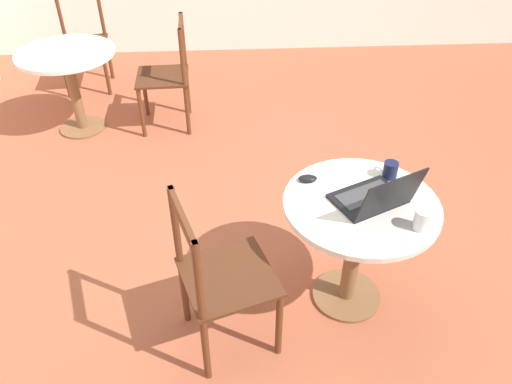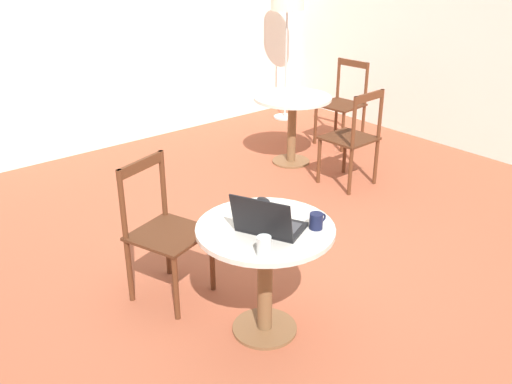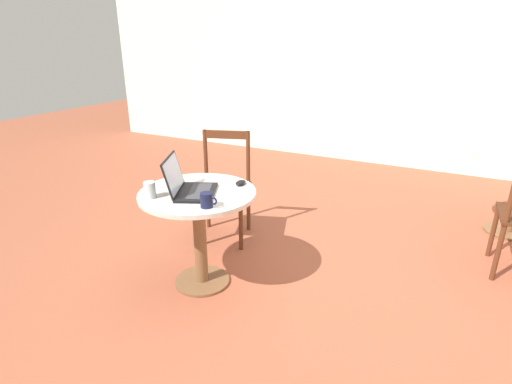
{
  "view_description": "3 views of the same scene",
  "coord_description": "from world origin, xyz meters",
  "px_view_note": "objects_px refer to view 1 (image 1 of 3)",
  "views": [
    {
      "loc": [
        -2.48,
        0.22,
        2.29
      ],
      "look_at": [
        -0.24,
        0.08,
        0.54
      ],
      "focal_mm": 35.0,
      "sensor_mm": 36.0,
      "label": 1
    },
    {
      "loc": [
        -2.44,
        -2.57,
        2.22
      ],
      "look_at": [
        -0.27,
        0.03,
        0.68
      ],
      "focal_mm": 40.0,
      "sensor_mm": 36.0,
      "label": 2
    },
    {
      "loc": [
        0.91,
        -2.48,
        1.67
      ],
      "look_at": [
        -0.39,
        0.07,
        0.57
      ],
      "focal_mm": 28.0,
      "sensor_mm": 36.0,
      "label": 3
    }
  ],
  "objects_px": {
    "chair_mid_right": "(84,41)",
    "drinking_glass": "(422,220)",
    "laptop": "(375,197)",
    "mouse": "(308,178)",
    "chair_mid_front": "(168,76)",
    "mug": "(390,170)",
    "cafe_table_near": "(358,226)",
    "chair_near_back": "(220,279)",
    "cafe_table_mid": "(69,70)"
  },
  "relations": [
    {
      "from": "cafe_table_mid",
      "to": "laptop",
      "type": "height_order",
      "value": "laptop"
    },
    {
      "from": "laptop",
      "to": "chair_mid_right",
      "type": "bearing_deg",
      "value": 35.37
    },
    {
      "from": "laptop",
      "to": "mug",
      "type": "relative_size",
      "value": 3.88
    },
    {
      "from": "cafe_table_mid",
      "to": "chair_mid_right",
      "type": "bearing_deg",
      "value": 5.41
    },
    {
      "from": "drinking_glass",
      "to": "cafe_table_mid",
      "type": "bearing_deg",
      "value": 43.97
    },
    {
      "from": "cafe_table_mid",
      "to": "mouse",
      "type": "bearing_deg",
      "value": -137.41
    },
    {
      "from": "mug",
      "to": "drinking_glass",
      "type": "distance_m",
      "value": 0.42
    },
    {
      "from": "laptop",
      "to": "chair_near_back",
      "type": "bearing_deg",
      "value": 105.55
    },
    {
      "from": "chair_near_back",
      "to": "laptop",
      "type": "height_order",
      "value": "laptop"
    },
    {
      "from": "laptop",
      "to": "drinking_glass",
      "type": "height_order",
      "value": "laptop"
    },
    {
      "from": "chair_near_back",
      "to": "mouse",
      "type": "xyz_separation_m",
      "value": [
        0.44,
        -0.48,
        0.26
      ]
    },
    {
      "from": "chair_mid_front",
      "to": "chair_mid_right",
      "type": "bearing_deg",
      "value": 46.46
    },
    {
      "from": "chair_near_back",
      "to": "laptop",
      "type": "relative_size",
      "value": 2.1
    },
    {
      "from": "cafe_table_near",
      "to": "drinking_glass",
      "type": "height_order",
      "value": "drinking_glass"
    },
    {
      "from": "chair_near_back",
      "to": "mug",
      "type": "bearing_deg",
      "value": -63.99
    },
    {
      "from": "cafe_table_near",
      "to": "laptop",
      "type": "height_order",
      "value": "laptop"
    },
    {
      "from": "chair_near_back",
      "to": "mug",
      "type": "xyz_separation_m",
      "value": [
        0.45,
        -0.92,
        0.29
      ]
    },
    {
      "from": "chair_mid_right",
      "to": "laptop",
      "type": "relative_size",
      "value": 2.1
    },
    {
      "from": "cafe_table_mid",
      "to": "chair_mid_right",
      "type": "height_order",
      "value": "chair_mid_right"
    },
    {
      "from": "chair_near_back",
      "to": "chair_mid_front",
      "type": "bearing_deg",
      "value": 10.54
    },
    {
      "from": "chair_mid_right",
      "to": "mug",
      "type": "height_order",
      "value": "chair_mid_right"
    },
    {
      "from": "chair_mid_front",
      "to": "laptop",
      "type": "relative_size",
      "value": 2.1
    },
    {
      "from": "mouse",
      "to": "drinking_glass",
      "type": "distance_m",
      "value": 0.62
    },
    {
      "from": "cafe_table_near",
      "to": "mug",
      "type": "distance_m",
      "value": 0.35
    },
    {
      "from": "cafe_table_mid",
      "to": "chair_near_back",
      "type": "height_order",
      "value": "chair_near_back"
    },
    {
      "from": "chair_near_back",
      "to": "drinking_glass",
      "type": "bearing_deg",
      "value": -88.01
    },
    {
      "from": "cafe_table_mid",
      "to": "chair_mid_front",
      "type": "bearing_deg",
      "value": -87.8
    },
    {
      "from": "chair_mid_right",
      "to": "drinking_glass",
      "type": "height_order",
      "value": "chair_mid_right"
    },
    {
      "from": "chair_mid_front",
      "to": "mug",
      "type": "xyz_separation_m",
      "value": [
        -1.88,
        -1.35,
        0.29
      ]
    },
    {
      "from": "cafe_table_mid",
      "to": "chair_mid_front",
      "type": "relative_size",
      "value": 0.85
    },
    {
      "from": "cafe_table_mid",
      "to": "mouse",
      "type": "distance_m",
      "value": 2.53
    },
    {
      "from": "chair_mid_front",
      "to": "mouse",
      "type": "relative_size",
      "value": 9.32
    },
    {
      "from": "chair_mid_right",
      "to": "laptop",
      "type": "bearing_deg",
      "value": -144.63
    },
    {
      "from": "chair_near_back",
      "to": "chair_mid_right",
      "type": "relative_size",
      "value": 1.0
    },
    {
      "from": "cafe_table_near",
      "to": "cafe_table_mid",
      "type": "distance_m",
      "value": 2.83
    },
    {
      "from": "mouse",
      "to": "chair_mid_right",
      "type": "bearing_deg",
      "value": 33.3
    },
    {
      "from": "cafe_table_mid",
      "to": "chair_mid_right",
      "type": "distance_m",
      "value": 0.87
    },
    {
      "from": "drinking_glass",
      "to": "mouse",
      "type": "bearing_deg",
      "value": 49.58
    },
    {
      "from": "cafe_table_near",
      "to": "cafe_table_mid",
      "type": "relative_size",
      "value": 1.0
    },
    {
      "from": "laptop",
      "to": "mouse",
      "type": "bearing_deg",
      "value": 53.78
    },
    {
      "from": "chair_near_back",
      "to": "mug",
      "type": "height_order",
      "value": "chair_near_back"
    },
    {
      "from": "mug",
      "to": "chair_mid_right",
      "type": "bearing_deg",
      "value": 39.42
    },
    {
      "from": "chair_mid_right",
      "to": "mouse",
      "type": "height_order",
      "value": "chair_mid_right"
    },
    {
      "from": "chair_near_back",
      "to": "chair_mid_right",
      "type": "xyz_separation_m",
      "value": [
        3.16,
        1.31,
        0.0
      ]
    },
    {
      "from": "chair_mid_right",
      "to": "mug",
      "type": "xyz_separation_m",
      "value": [
        -2.71,
        -2.23,
        0.29
      ]
    },
    {
      "from": "cafe_table_near",
      "to": "chair_mid_front",
      "type": "height_order",
      "value": "chair_mid_front"
    },
    {
      "from": "cafe_table_near",
      "to": "chair_near_back",
      "type": "bearing_deg",
      "value": 108.39
    },
    {
      "from": "chair_mid_right",
      "to": "drinking_glass",
      "type": "bearing_deg",
      "value": -144.11
    },
    {
      "from": "cafe_table_near",
      "to": "mouse",
      "type": "height_order",
      "value": "mouse"
    },
    {
      "from": "chair_mid_right",
      "to": "drinking_glass",
      "type": "xyz_separation_m",
      "value": [
        -3.13,
        -2.26,
        0.3
      ]
    }
  ]
}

